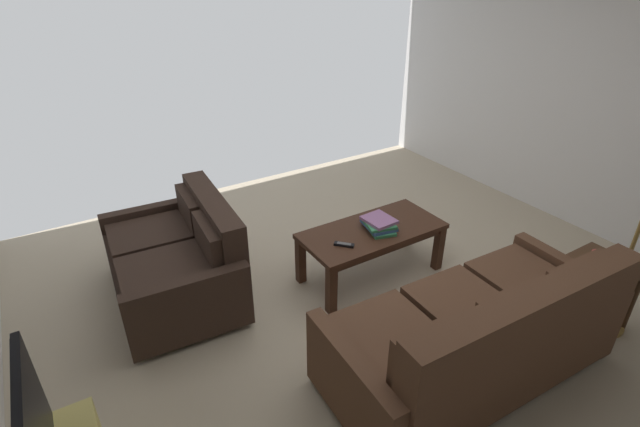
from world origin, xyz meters
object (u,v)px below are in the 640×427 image
object	(u,v)px
tv_remote	(344,245)
coffee_mug	(596,258)
loveseat_near	(180,259)
end_table	(600,276)
coffee_table	(372,236)
sofa_main	(479,335)
book_stack	(379,224)

from	to	relation	value
tv_remote	coffee_mug	bearing A→B (deg)	136.46
loveseat_near	end_table	distance (m)	3.16
coffee_table	coffee_mug	bearing A→B (deg)	125.70
end_table	coffee_table	bearing A→B (deg)	-53.69
coffee_table	end_table	size ratio (longest dim) A/B	2.24
end_table	loveseat_near	bearing A→B (deg)	-38.40
coffee_mug	tv_remote	world-z (taller)	coffee_mug
sofa_main	coffee_table	distance (m)	1.29
book_stack	coffee_mug	bearing A→B (deg)	125.22
loveseat_near	coffee_mug	bearing A→B (deg)	141.59
sofa_main	tv_remote	distance (m)	1.22
sofa_main	tv_remote	world-z (taller)	sofa_main
loveseat_near	end_table	world-z (taller)	loveseat_near
coffee_table	tv_remote	distance (m)	0.37
sofa_main	coffee_table	size ratio (longest dim) A/B	1.61
end_table	coffee_mug	distance (m)	0.16
sofa_main	loveseat_near	world-z (taller)	sofa_main
loveseat_near	end_table	bearing A→B (deg)	141.60
tv_remote	sofa_main	bearing A→B (deg)	100.14
book_stack	loveseat_near	bearing A→B (deg)	-22.52
coffee_table	book_stack	size ratio (longest dim) A/B	3.73
coffee_table	end_table	bearing A→B (deg)	126.31
end_table	tv_remote	world-z (taller)	end_table
coffee_table	tv_remote	xyz separation A→B (m)	(0.35, 0.09, 0.08)
tv_remote	coffee_table	bearing A→B (deg)	-165.80
tv_remote	loveseat_near	bearing A→B (deg)	-31.35
coffee_table	end_table	distance (m)	1.70
coffee_mug	tv_remote	size ratio (longest dim) A/B	0.69
sofa_main	coffee_mug	bearing A→B (deg)	177.50
sofa_main	end_table	world-z (taller)	sofa_main
book_stack	tv_remote	xyz separation A→B (m)	(0.39, 0.06, -0.04)
end_table	book_stack	size ratio (longest dim) A/B	1.67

